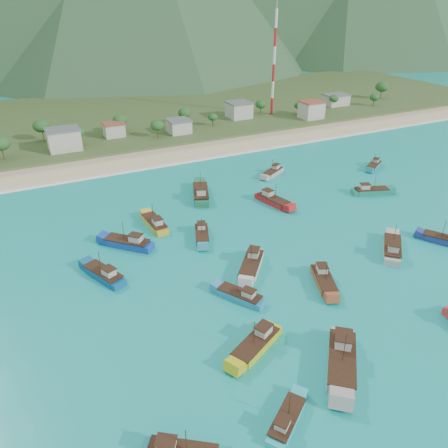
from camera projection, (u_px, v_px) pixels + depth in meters
name	position (u px, v px, depth m)	size (l,w,h in m)	color
ground	(258.00, 274.00, 91.16)	(600.00, 600.00, 0.00)	#0B7C81
beach	(145.00, 159.00, 153.63)	(400.00, 18.00, 1.20)	beige
land	(106.00, 119.00, 201.86)	(400.00, 110.00, 2.40)	#385123
surf_line	(154.00, 167.00, 146.12)	(400.00, 2.50, 0.08)	white
village	(145.00, 126.00, 173.41)	(215.64, 29.20, 7.21)	beige
vegetation	(110.00, 129.00, 167.61)	(278.15, 26.20, 8.97)	#235623
radio_tower	(274.00, 64.00, 192.63)	(1.20, 1.20, 44.07)	red
boat_0	(202.00, 235.00, 104.30)	(6.37, 10.38, 5.90)	teal
boat_5	(341.00, 361.00, 68.30)	(11.85, 12.97, 8.03)	#A39B92
boat_6	(445.00, 240.00, 102.06)	(7.83, 10.24, 6.00)	navy
boat_7	(286.00, 421.00, 59.35)	(8.76, 7.24, 5.24)	#25B2B9
boat_8	(273.00, 173.00, 140.09)	(10.01, 7.44, 5.83)	#B0A9A0
boat_9	(252.00, 265.00, 92.55)	(10.18, 11.11, 6.89)	beige
boat_10	(273.00, 201.00, 120.96)	(5.84, 11.77, 6.68)	red
boat_12	(374.00, 166.00, 145.64)	(9.41, 7.19, 5.51)	teal
boat_14	(201.00, 194.00, 124.33)	(8.61, 14.05, 7.99)	#1A6241
boat_16	(240.00, 296.00, 83.39)	(7.41, 9.82, 5.74)	teal
boat_17	(371.00, 191.00, 126.77)	(11.15, 6.56, 6.33)	#1B7861
boat_19	(392.00, 249.00, 98.20)	(10.78, 10.86, 6.98)	#A9A09B
boat_20	(256.00, 345.00, 71.83)	(11.36, 7.92, 6.55)	gold
boat_21	(128.00, 243.00, 100.49)	(10.66, 10.67, 6.88)	#15419B
boat_23	(155.00, 224.00, 109.00)	(3.88, 11.13, 6.47)	gold
boat_24	(104.00, 275.00, 89.49)	(7.20, 11.23, 6.40)	#0C5086
boat_25	(324.00, 281.00, 87.84)	(6.87, 10.79, 6.15)	brown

